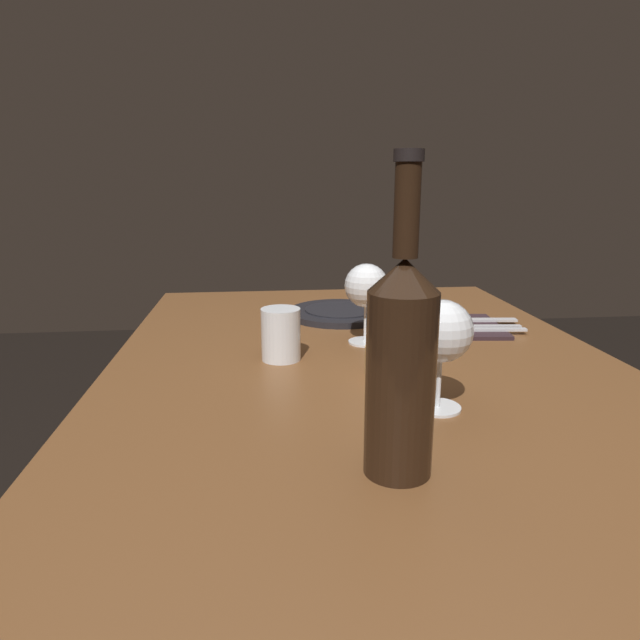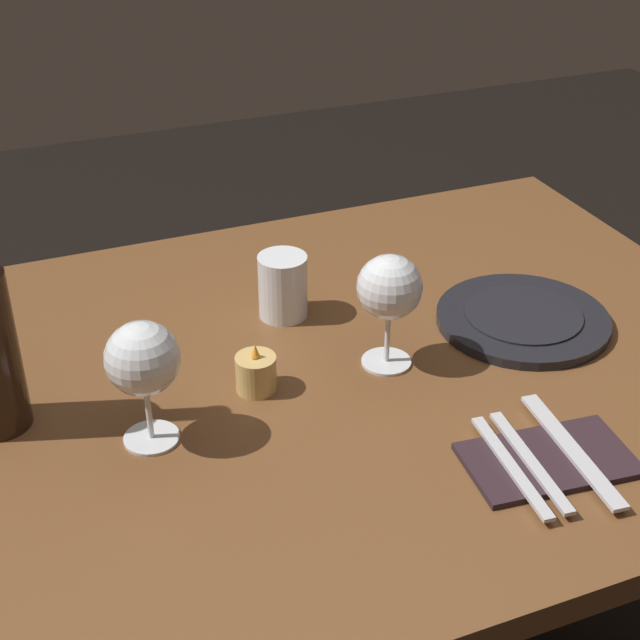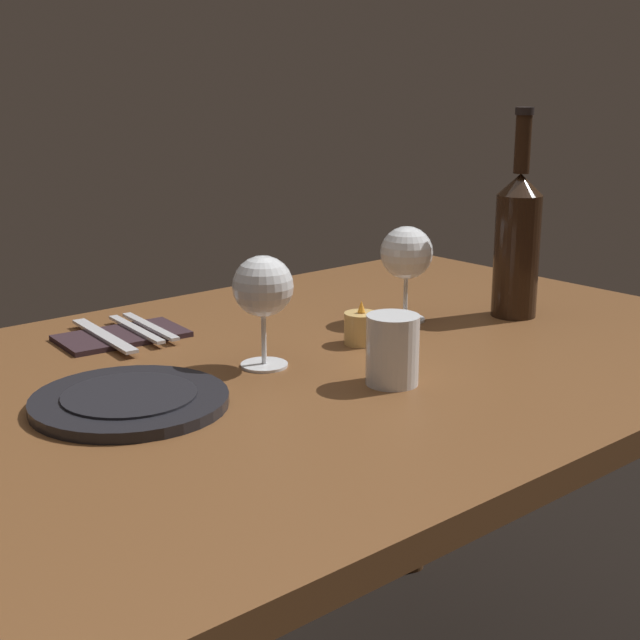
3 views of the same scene
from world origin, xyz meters
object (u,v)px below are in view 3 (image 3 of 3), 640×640
wine_bottle (517,241)px  fork_outer (150,326)px  folded_napkin (122,336)px  fork_inner (136,329)px  dinner_plate (129,400)px  votive_candle (361,329)px  table_knife (104,335)px  wine_glass_left (263,288)px  water_tumbler (392,354)px  wine_glass_right (407,255)px

wine_bottle → fork_outer: bearing=-30.7°
folded_napkin → wine_bottle: bearing=151.6°
fork_inner → fork_outer: size_ratio=1.00×
dinner_plate → folded_napkin: dinner_plate is taller
votive_candle → dinner_plate: 0.40m
fork_inner → table_knife: bearing=0.0°
fork_inner → wine_glass_left: bearing=102.9°
wine_bottle → water_tumbler: size_ratio=3.69×
wine_bottle → water_tumbler: (0.40, 0.11, -0.09)m
wine_bottle → table_knife: 0.68m
wine_glass_left → fork_outer: bearing=-82.6°
fork_inner → dinner_plate: bearing=58.7°
fork_outer → wine_glass_left: bearing=97.4°
wine_glass_right → dinner_plate: 0.56m
wine_bottle → water_tumbler: wine_bottle is taller
wine_bottle → fork_outer: wine_bottle is taller
wine_glass_right → table_knife: wine_glass_right is taller
water_tumbler → wine_bottle: bearing=-164.3°
wine_bottle → dinner_plate: 0.72m
wine_bottle → dinner_plate: bearing=-3.2°
wine_bottle → folded_napkin: size_ratio=1.72×
fork_inner → votive_candle: bearing=132.1°
wine_glass_right → fork_outer: bearing=-30.5°
wine_bottle → folded_napkin: bearing=-28.4°
wine_glass_right → table_knife: size_ratio=0.74×
wine_bottle → water_tumbler: bearing=15.7°
wine_glass_right → water_tumbler: wine_glass_right is taller
wine_glass_left → fork_inner: 0.28m
wine_glass_left → folded_napkin: bearing=-71.8°
votive_candle → fork_outer: votive_candle is taller
folded_napkin → wine_glass_left: bearing=108.2°
votive_candle → table_knife: votive_candle is taller
wine_glass_right → fork_outer: (0.36, -0.21, -0.10)m
water_tumbler → table_knife: bearing=-65.0°
table_knife → water_tumbler: bearing=115.0°
dinner_plate → fork_outer: (-0.19, -0.27, 0.00)m
wine_glass_left → wine_bottle: (-0.49, 0.05, 0.02)m
dinner_plate → fork_inner: size_ratio=1.34×
folded_napkin → fork_inner: fork_inner is taller
wine_bottle → folded_napkin: wine_bottle is taller
votive_candle → fork_inner: votive_candle is taller
votive_candle → table_knife: bearing=-41.9°
wine_glass_left → table_knife: wine_glass_left is taller
water_tumbler → fork_inner: size_ratio=0.51×
wine_bottle → folded_napkin: (0.57, -0.31, -0.12)m
folded_napkin → water_tumbler: bearing=111.6°
water_tumbler → folded_napkin: (0.17, -0.42, -0.04)m
folded_napkin → fork_inner: size_ratio=1.11×
folded_napkin → table_knife: (0.03, 0.00, 0.01)m
wine_glass_right → wine_bottle: size_ratio=0.46×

